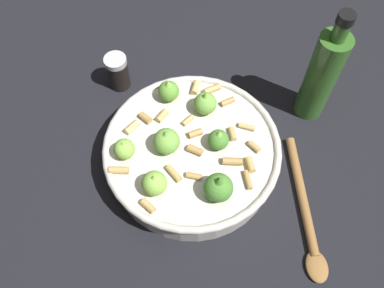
# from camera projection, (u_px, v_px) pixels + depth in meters

# --- Properties ---
(ground_plane) EXTENTS (2.40, 2.40, 0.00)m
(ground_plane) POSITION_uv_depth(u_px,v_px,m) (192.00, 163.00, 0.75)
(ground_plane) COLOR black
(cooking_pan) EXTENTS (0.31, 0.31, 0.12)m
(cooking_pan) POSITION_uv_depth(u_px,v_px,m) (191.00, 153.00, 0.72)
(cooking_pan) COLOR beige
(cooking_pan) RESTS_ON ground
(pepper_shaker) EXTENTS (0.04, 0.04, 0.08)m
(pepper_shaker) POSITION_uv_depth(u_px,v_px,m) (118.00, 72.00, 0.81)
(pepper_shaker) COLOR black
(pepper_shaker) RESTS_ON ground
(olive_oil_bottle) EXTENTS (0.06, 0.06, 0.24)m
(olive_oil_bottle) POSITION_uv_depth(u_px,v_px,m) (322.00, 75.00, 0.72)
(olive_oil_bottle) COLOR #336023
(olive_oil_bottle) RESTS_ON ground
(wooden_spoon) EXTENTS (0.17, 0.23, 0.02)m
(wooden_spoon) POSITION_uv_depth(u_px,v_px,m) (306.00, 213.00, 0.70)
(wooden_spoon) COLOR olive
(wooden_spoon) RESTS_ON ground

